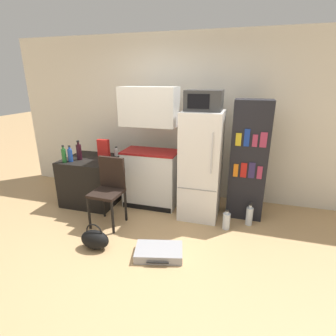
{
  "coord_description": "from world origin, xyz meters",
  "views": [
    {
      "loc": [
        1.07,
        -2.32,
        1.97
      ],
      "look_at": [
        0.14,
        0.85,
        0.84
      ],
      "focal_mm": 28.0,
      "sensor_mm": 36.0,
      "label": 1
    }
  ],
  "objects": [
    {
      "name": "bottle_blue_soda",
      "position": [
        -1.46,
        0.97,
        0.86
      ],
      "size": [
        0.07,
        0.07,
        0.26
      ],
      "color": "#1E47A3",
      "rests_on": "side_table"
    },
    {
      "name": "microwave",
      "position": [
        0.52,
        1.28,
        1.7
      ],
      "size": [
        0.49,
        0.4,
        0.27
      ],
      "color": "#333333",
      "rests_on": "refrigerator"
    },
    {
      "name": "water_bottle_front",
      "position": [
        0.95,
        0.94,
        0.12
      ],
      "size": [
        0.1,
        0.1,
        0.3
      ],
      "color": "silver",
      "rests_on": "ground_plane"
    },
    {
      "name": "chair",
      "position": [
        -0.66,
        0.67,
        0.57
      ],
      "size": [
        0.42,
        0.42,
        0.95
      ],
      "rotation": [
        0.0,
        0.0,
        -0.04
      ],
      "color": "black",
      "rests_on": "ground_plane"
    },
    {
      "name": "bottle_green_tall",
      "position": [
        -1.54,
        0.91,
        0.86
      ],
      "size": [
        0.07,
        0.07,
        0.27
      ],
      "color": "#1E6028",
      "rests_on": "side_table"
    },
    {
      "name": "suitcase_large_flat",
      "position": [
        0.24,
        0.12,
        0.05
      ],
      "size": [
        0.61,
        0.46,
        0.1
      ],
      "rotation": [
        0.0,
        0.0,
        0.24
      ],
      "color": "#99999E",
      "rests_on": "ground_plane"
    },
    {
      "name": "side_table",
      "position": [
        -1.27,
        1.2,
        0.38
      ],
      "size": [
        0.83,
        0.79,
        0.75
      ],
      "color": "black",
      "rests_on": "ground_plane"
    },
    {
      "name": "ground_plane",
      "position": [
        0.0,
        0.0,
        0.0
      ],
      "size": [
        24.0,
        24.0,
        0.0
      ],
      "primitive_type": "plane",
      "color": "tan"
    },
    {
      "name": "cereal_box",
      "position": [
        -1.08,
        1.31,
        0.9
      ],
      "size": [
        0.19,
        0.07,
        0.3
      ],
      "color": "red",
      "rests_on": "side_table"
    },
    {
      "name": "wall_back",
      "position": [
        0.2,
        2.0,
        1.33
      ],
      "size": [
        6.4,
        0.1,
        2.66
      ],
      "color": "silver",
      "rests_on": "ground_plane"
    },
    {
      "name": "refrigerator",
      "position": [
        0.52,
        1.28,
        0.78
      ],
      "size": [
        0.56,
        0.67,
        1.56
      ],
      "color": "white",
      "rests_on": "ground_plane"
    },
    {
      "name": "bottle_milk_white",
      "position": [
        -0.93,
        1.46,
        0.82
      ],
      "size": [
        0.08,
        0.08,
        0.15
      ],
      "color": "white",
      "rests_on": "side_table"
    },
    {
      "name": "handbag",
      "position": [
        -0.55,
        0.04,
        0.12
      ],
      "size": [
        0.36,
        0.2,
        0.33
      ],
      "color": "black",
      "rests_on": "ground_plane"
    },
    {
      "name": "water_bottle_middle",
      "position": [
        1.25,
        1.14,
        0.14
      ],
      "size": [
        0.09,
        0.09,
        0.33
      ],
      "color": "silver",
      "rests_on": "ground_plane"
    },
    {
      "name": "bottle_wine_dark",
      "position": [
        -1.4,
        1.1,
        0.88
      ],
      "size": [
        0.08,
        0.08,
        0.31
      ],
      "color": "black",
      "rests_on": "side_table"
    },
    {
      "name": "kitchen_hutch",
      "position": [
        -0.3,
        1.37,
        0.84
      ],
      "size": [
        0.86,
        0.47,
        1.86
      ],
      "color": "silver",
      "rests_on": "ground_plane"
    },
    {
      "name": "bookshelf",
      "position": [
        1.17,
        1.43,
        0.86
      ],
      "size": [
        0.5,
        0.36,
        1.71
      ],
      "color": "black",
      "rests_on": "ground_plane"
    }
  ]
}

